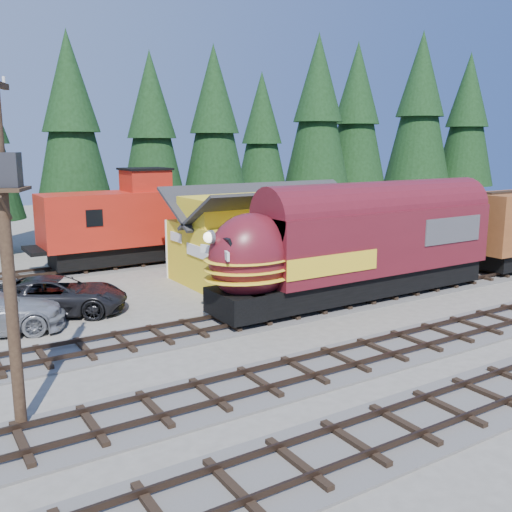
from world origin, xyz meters
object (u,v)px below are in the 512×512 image
pickup_truck_a (57,295)px  locomotive (351,250)px  caboose (131,222)px  utility_pole (6,226)px  depot (283,226)px

pickup_truck_a → locomotive: bearing=-88.3°
pickup_truck_a → caboose: bearing=-13.0°
utility_pole → pickup_truck_a: size_ratio=1.57×
locomotive → caboose: size_ratio=1.48×
utility_pole → depot: bearing=59.3°
caboose → pickup_truck_a: size_ratio=1.77×
depot → utility_pole: (-16.56, -11.28, 2.61)m
depot → utility_pole: utility_pole is taller
caboose → utility_pole: 21.52m
utility_pole → pickup_truck_a: utility_pole is taller
caboose → pickup_truck_a: caboose is taller
locomotive → caboose: 15.21m
locomotive → pickup_truck_a: bearing=156.2°
locomotive → caboose: (-5.94, 14.00, 0.22)m
utility_pole → locomotive: bearing=41.6°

